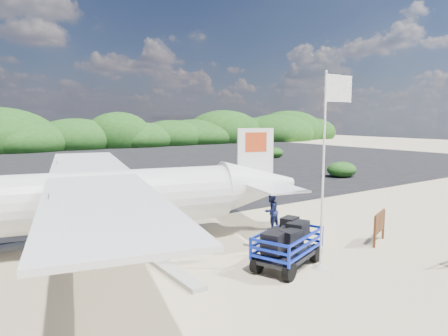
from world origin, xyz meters
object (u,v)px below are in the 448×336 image
Objects in this scene: aircraft_large at (190,162)px; crew_a at (115,210)px; signboard at (378,243)px; crew_b at (271,211)px; baggage_cart at (288,267)px; flagpole at (320,268)px.

crew_a is at bearing 67.08° from aircraft_large.
signboard is 10.51m from crew_a.
baggage_cart is at bearing 46.09° from crew_b.
signboard is 29.89m from aircraft_large.
aircraft_large is (12.63, 28.62, 0.00)m from baggage_cart.
baggage_cart is 1.02m from flagpole.
flagpole reaches higher than aircraft_large.
crew_a is (-7.75, 7.03, 0.94)m from signboard.
crew_b is at bearing 97.94° from signboard.
flagpole is 31.60m from aircraft_large.
aircraft_large is (11.86, 29.29, 0.00)m from flagpole.
crew_a is 1.20× the size of crew_b.
crew_a is at bearing -39.64° from crew_b.
crew_b is (5.65, -3.25, -0.16)m from crew_a.
aircraft_large reaches higher than crew_b.
flagpole is (0.77, -0.67, 0.00)m from baggage_cart.
crew_a is 6.52m from crew_b.
baggage_cart is 1.47× the size of crew_a.
signboard is at bearing -22.05° from baggage_cart.
signboard is 0.08× the size of aircraft_large.
crew_a is 0.10× the size of aircraft_large.
baggage_cart is 4.56m from signboard.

